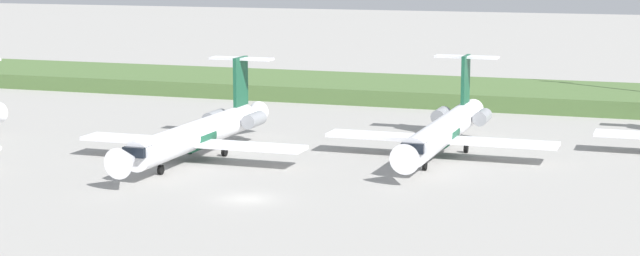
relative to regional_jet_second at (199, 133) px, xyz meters
The scene contains 4 objects.
ground_plane 19.40m from the regional_jet_second, 54.62° to the left, with size 500.00×500.00×0.00m, color #9E9B96.
grass_berm 50.39m from the regional_jet_second, 77.23° to the left, with size 320.00×20.00×2.11m, color #4C6B38.
regional_jet_second is the anchor object (origin of this frame).
regional_jet_third 24.22m from the regional_jet_second, 23.48° to the left, with size 22.81×31.00×9.00m.
Camera 1 is at (32.96, -77.07, 19.87)m, focal length 58.94 mm.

